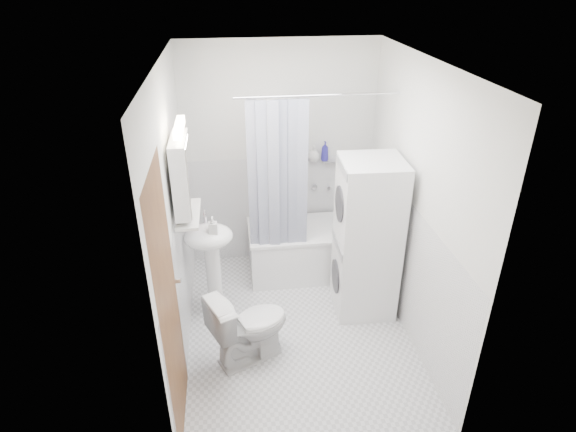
{
  "coord_description": "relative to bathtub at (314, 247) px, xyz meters",
  "views": [
    {
      "loc": [
        -0.54,
        -3.46,
        3.01
      ],
      "look_at": [
        -0.06,
        0.15,
        1.1
      ],
      "focal_mm": 30.0,
      "sensor_mm": 36.0,
      "label": 1
    }
  ],
  "objects": [
    {
      "name": "floor",
      "position": [
        -0.32,
        -0.92,
        -0.29
      ],
      "size": [
        2.6,
        2.6,
        0.0
      ],
      "primitive_type": "plane",
      "color": "silver",
      "rests_on": "ground"
    },
    {
      "name": "room_walls",
      "position": [
        -0.32,
        -0.92,
        1.19
      ],
      "size": [
        2.6,
        2.6,
        2.6
      ],
      "color": "silver",
      "rests_on": "ground"
    },
    {
      "name": "wainscot",
      "position": [
        -0.32,
        -0.63,
        0.31
      ],
      "size": [
        1.98,
        2.58,
        2.58
      ],
      "color": "white",
      "rests_on": "ground"
    },
    {
      "name": "door",
      "position": [
        -1.27,
        -1.47,
        0.71
      ],
      "size": [
        0.05,
        2.0,
        2.0
      ],
      "color": "brown",
      "rests_on": "ground"
    },
    {
      "name": "bathtub",
      "position": [
        0.0,
        0.0,
        0.0
      ],
      "size": [
        1.4,
        0.66,
        0.54
      ],
      "color": "white",
      "rests_on": "ground"
    },
    {
      "name": "tub_spout",
      "position": [
        0.2,
        0.33,
        0.56
      ],
      "size": [
        0.04,
        0.12,
        0.04
      ],
      "primitive_type": "cylinder",
      "rotation": [
        1.57,
        0.0,
        0.0
      ],
      "color": "silver",
      "rests_on": "room_walls"
    },
    {
      "name": "curtain_rod",
      "position": [
        -0.0,
        -0.27,
        1.71
      ],
      "size": [
        1.58,
        0.02,
        0.02
      ],
      "primitive_type": "cylinder",
      "rotation": [
        0.0,
        1.57,
        0.0
      ],
      "color": "silver",
      "rests_on": "room_walls"
    },
    {
      "name": "shower_curtain",
      "position": [
        -0.42,
        -0.27,
        0.96
      ],
      "size": [
        0.55,
        0.02,
        1.45
      ],
      "color": "#131B44",
      "rests_on": "curtain_rod"
    },
    {
      "name": "sink",
      "position": [
        -1.07,
        -0.6,
        0.41
      ],
      "size": [
        0.44,
        0.37,
        1.04
      ],
      "color": "white",
      "rests_on": "ground"
    },
    {
      "name": "medicine_cabinet",
      "position": [
        -1.23,
        -0.82,
        1.27
      ],
      "size": [
        0.13,
        0.5,
        0.71
      ],
      "color": "white",
      "rests_on": "room_walls"
    },
    {
      "name": "shelf",
      "position": [
        -1.21,
        -0.82,
        0.91
      ],
      "size": [
        0.18,
        0.54,
        0.02
      ],
      "primitive_type": "cube",
      "color": "silver",
      "rests_on": "room_walls"
    },
    {
      "name": "shower_caddy",
      "position": [
        0.25,
        0.32,
        0.86
      ],
      "size": [
        0.22,
        0.06,
        0.02
      ],
      "primitive_type": "cube",
      "color": "silver",
      "rests_on": "room_walls"
    },
    {
      "name": "towel",
      "position": [
        -1.26,
        -0.39,
        1.09
      ],
      "size": [
        0.07,
        0.34,
        0.82
      ],
      "color": "maroon",
      "rests_on": "room_walls"
    },
    {
      "name": "washer_dryer",
      "position": [
        0.36,
        -0.69,
        0.47
      ],
      "size": [
        0.57,
        0.56,
        1.54
      ],
      "rotation": [
        0.0,
        0.0,
        -0.04
      ],
      "color": "white",
      "rests_on": "ground"
    },
    {
      "name": "toilet",
      "position": [
        -0.77,
        -1.24,
        0.04
      ],
      "size": [
        0.78,
        0.63,
        0.67
      ],
      "primitive_type": "imported",
      "rotation": [
        0.0,
        0.0,
        2.0
      ],
      "color": "white",
      "rests_on": "ground"
    },
    {
      "name": "soap_pump",
      "position": [
        -1.03,
        -0.67,
        0.65
      ],
      "size": [
        0.08,
        0.17,
        0.08
      ],
      "primitive_type": "imported",
      "color": "gray",
      "rests_on": "sink"
    },
    {
      "name": "shelf_bottle",
      "position": [
        -1.21,
        -0.97,
        0.95
      ],
      "size": [
        0.07,
        0.18,
        0.07
      ],
      "primitive_type": "imported",
      "color": "gray",
      "rests_on": "shelf"
    },
    {
      "name": "shelf_cup",
      "position": [
        -1.21,
        -0.7,
        0.97
      ],
      "size": [
        0.1,
        0.09,
        0.1
      ],
      "primitive_type": "imported",
      "color": "gray",
      "rests_on": "shelf"
    },
    {
      "name": "shampoo_a",
      "position": [
        0.03,
        0.32,
        0.93
      ],
      "size": [
        0.13,
        0.17,
        0.13
      ],
      "primitive_type": "imported",
      "color": "gray",
      "rests_on": "shower_caddy"
    },
    {
      "name": "shampoo_b",
      "position": [
        0.15,
        0.32,
        0.91
      ],
      "size": [
        0.08,
        0.21,
        0.08
      ],
      "primitive_type": "imported",
      "color": "navy",
      "rests_on": "shower_caddy"
    }
  ]
}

